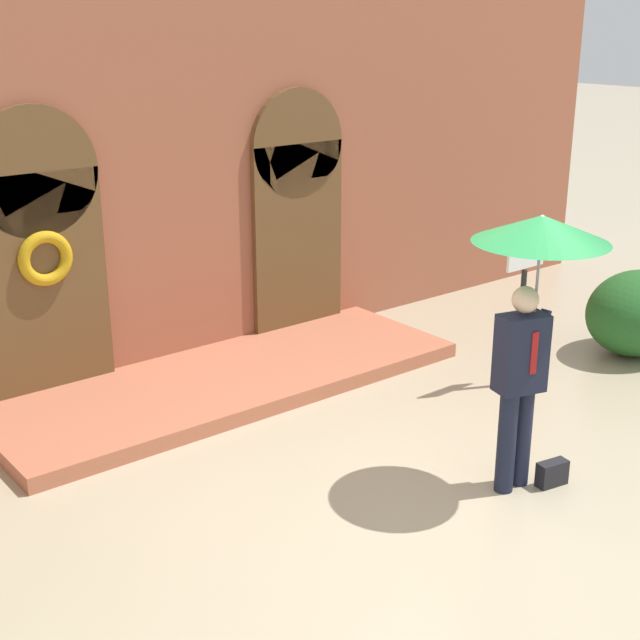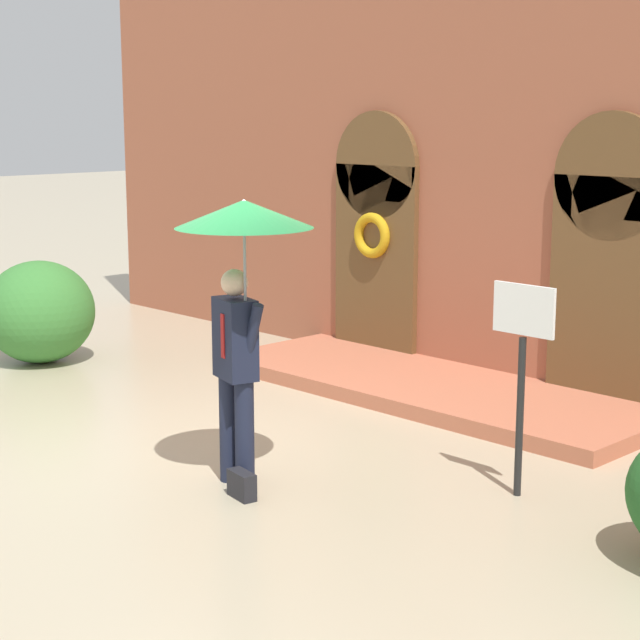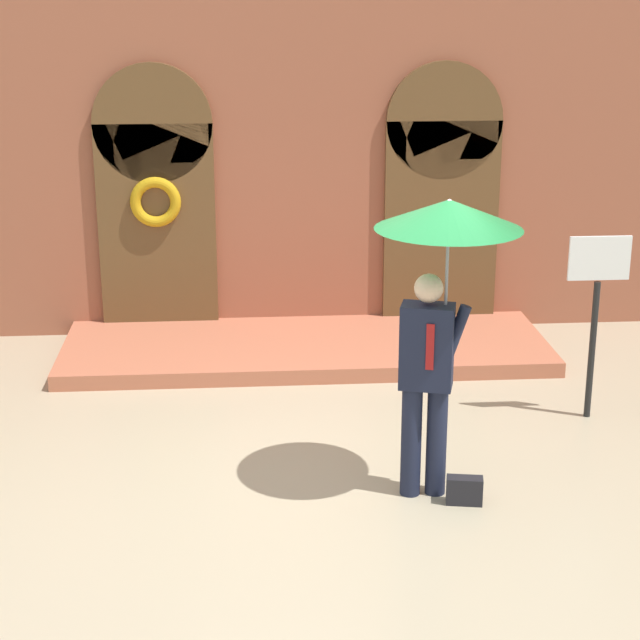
% 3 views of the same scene
% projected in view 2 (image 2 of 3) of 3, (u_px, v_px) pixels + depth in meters
% --- Properties ---
extents(ground_plane, '(80.00, 80.00, 0.00)m').
position_uv_depth(ground_plane, '(209.00, 456.00, 9.57)').
color(ground_plane, tan).
extents(building_facade, '(14.00, 2.30, 5.60)m').
position_uv_depth(building_facade, '(497.00, 144.00, 11.91)').
color(building_facade, '#9E563D').
rests_on(building_facade, ground).
extents(person_with_umbrella, '(1.10, 1.10, 2.36)m').
position_uv_depth(person_with_umbrella, '(242.00, 256.00, 8.45)').
color(person_with_umbrella, '#191E33').
rests_on(person_with_umbrella, ground).
extents(handbag, '(0.30, 0.17, 0.22)m').
position_uv_depth(handbag, '(242.00, 485.00, 8.52)').
color(handbag, black).
rests_on(handbag, ground).
extents(sign_post, '(0.56, 0.06, 1.72)m').
position_uv_depth(sign_post, '(522.00, 354.00, 8.39)').
color(sign_post, black).
rests_on(sign_post, ground).
extents(shrub_left, '(1.32, 1.36, 1.26)m').
position_uv_depth(shrub_left, '(39.00, 312.00, 13.06)').
color(shrub_left, '#387A33').
rests_on(shrub_left, ground).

